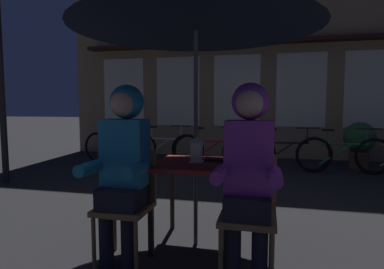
{
  "coord_description": "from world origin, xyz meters",
  "views": [
    {
      "loc": [
        0.6,
        -2.71,
        1.23
      ],
      "look_at": [
        0.0,
        -0.14,
        1.0
      ],
      "focal_mm": 30.0,
      "sensor_mm": 36.0,
      "label": 1
    }
  ],
  "objects_px": {
    "person_left_hooded": "(124,156)",
    "bicycle_second": "(164,148)",
    "cafe_table": "(196,174)",
    "person_right_hooded": "(249,160)",
    "bicycle_fifth": "(343,155)",
    "patio_umbrella": "(196,7)",
    "bicycle_nearest": "(116,148)",
    "bicycle_fourth": "(286,153)",
    "lantern": "(197,149)",
    "chair_left": "(128,199)",
    "chair_right": "(248,207)",
    "book": "(216,159)",
    "bicycle_third": "(213,151)",
    "potted_plant": "(360,141)"
  },
  "relations": [
    {
      "from": "person_left_hooded",
      "to": "bicycle_second",
      "type": "bearing_deg",
      "value": 104.02
    },
    {
      "from": "cafe_table",
      "to": "person_right_hooded",
      "type": "bearing_deg",
      "value": -41.57
    },
    {
      "from": "bicycle_fifth",
      "to": "patio_umbrella",
      "type": "bearing_deg",
      "value": -119.03
    },
    {
      "from": "bicycle_nearest",
      "to": "bicycle_fourth",
      "type": "bearing_deg",
      "value": -0.39
    },
    {
      "from": "lantern",
      "to": "bicycle_fourth",
      "type": "height_order",
      "value": "lantern"
    },
    {
      "from": "bicycle_nearest",
      "to": "bicycle_fifth",
      "type": "relative_size",
      "value": 0.99
    },
    {
      "from": "chair_left",
      "to": "bicycle_nearest",
      "type": "bearing_deg",
      "value": 117.67
    },
    {
      "from": "chair_right",
      "to": "book",
      "type": "distance_m",
      "value": 0.64
    },
    {
      "from": "bicycle_third",
      "to": "bicycle_fourth",
      "type": "xyz_separation_m",
      "value": [
        1.39,
        -0.0,
        0.0
      ]
    },
    {
      "from": "patio_umbrella",
      "to": "bicycle_third",
      "type": "xyz_separation_m",
      "value": [
        -0.43,
        3.53,
        -1.71
      ]
    },
    {
      "from": "cafe_table",
      "to": "bicycle_third",
      "type": "height_order",
      "value": "bicycle_third"
    },
    {
      "from": "lantern",
      "to": "potted_plant",
      "type": "xyz_separation_m",
      "value": [
        2.38,
        4.15,
        -0.32
      ]
    },
    {
      "from": "bicycle_nearest",
      "to": "bicycle_fifth",
      "type": "xyz_separation_m",
      "value": [
        4.52,
        0.01,
        0.0
      ]
    },
    {
      "from": "patio_umbrella",
      "to": "bicycle_second",
      "type": "xyz_separation_m",
      "value": [
        -1.51,
        3.7,
        -1.71
      ]
    },
    {
      "from": "chair_left",
      "to": "bicycle_fourth",
      "type": "relative_size",
      "value": 0.52
    },
    {
      "from": "chair_right",
      "to": "potted_plant",
      "type": "distance_m",
      "value": 4.91
    },
    {
      "from": "cafe_table",
      "to": "patio_umbrella",
      "type": "bearing_deg",
      "value": 0.0
    },
    {
      "from": "bicycle_third",
      "to": "bicycle_nearest",
      "type": "bearing_deg",
      "value": 179.37
    },
    {
      "from": "patio_umbrella",
      "to": "person_right_hooded",
      "type": "height_order",
      "value": "patio_umbrella"
    },
    {
      "from": "person_right_hooded",
      "to": "bicycle_nearest",
      "type": "height_order",
      "value": "person_right_hooded"
    },
    {
      "from": "bicycle_fifth",
      "to": "person_left_hooded",
      "type": "bearing_deg",
      "value": -121.64
    },
    {
      "from": "bicycle_third",
      "to": "person_right_hooded",
      "type": "bearing_deg",
      "value": -77.01
    },
    {
      "from": "cafe_table",
      "to": "patio_umbrella",
      "type": "height_order",
      "value": "patio_umbrella"
    },
    {
      "from": "patio_umbrella",
      "to": "person_left_hooded",
      "type": "bearing_deg",
      "value": -138.43
    },
    {
      "from": "chair_right",
      "to": "bicycle_fifth",
      "type": "bearing_deg",
      "value": 69.15
    },
    {
      "from": "lantern",
      "to": "person_right_hooded",
      "type": "distance_m",
      "value": 0.64
    },
    {
      "from": "lantern",
      "to": "patio_umbrella",
      "type": "bearing_deg",
      "value": -171.07
    },
    {
      "from": "person_right_hooded",
      "to": "bicycle_third",
      "type": "bearing_deg",
      "value": 102.99
    },
    {
      "from": "bicycle_fifth",
      "to": "potted_plant",
      "type": "distance_m",
      "value": 0.75
    },
    {
      "from": "bicycle_nearest",
      "to": "potted_plant",
      "type": "distance_m",
      "value": 4.97
    },
    {
      "from": "cafe_table",
      "to": "bicycle_second",
      "type": "height_order",
      "value": "bicycle_second"
    },
    {
      "from": "book",
      "to": "potted_plant",
      "type": "relative_size",
      "value": 0.22
    },
    {
      "from": "bicycle_fourth",
      "to": "potted_plant",
      "type": "xyz_separation_m",
      "value": [
        1.43,
        0.62,
        0.2
      ]
    },
    {
      "from": "person_right_hooded",
      "to": "bicycle_third",
      "type": "relative_size",
      "value": 0.83
    },
    {
      "from": "lantern",
      "to": "chair_right",
      "type": "distance_m",
      "value": 0.71
    },
    {
      "from": "bicycle_fifth",
      "to": "lantern",
      "type": "bearing_deg",
      "value": -118.93
    },
    {
      "from": "bicycle_nearest",
      "to": "bicycle_fourth",
      "type": "distance_m",
      "value": 3.5
    },
    {
      "from": "person_left_hooded",
      "to": "bicycle_second",
      "type": "distance_m",
      "value": 4.28
    },
    {
      "from": "bicycle_nearest",
      "to": "book",
      "type": "height_order",
      "value": "bicycle_nearest"
    },
    {
      "from": "person_right_hooded",
      "to": "bicycle_third",
      "type": "xyz_separation_m",
      "value": [
        -0.91,
        3.96,
        -0.5
      ]
    },
    {
      "from": "patio_umbrella",
      "to": "bicycle_fourth",
      "type": "xyz_separation_m",
      "value": [
        0.96,
        3.53,
        -1.71
      ]
    },
    {
      "from": "person_right_hooded",
      "to": "bicycle_second",
      "type": "relative_size",
      "value": 0.84
    },
    {
      "from": "chair_left",
      "to": "bicycle_fifth",
      "type": "bearing_deg",
      "value": 58.0
    },
    {
      "from": "chair_left",
      "to": "bicycle_third",
      "type": "bearing_deg",
      "value": 89.32
    },
    {
      "from": "patio_umbrella",
      "to": "chair_left",
      "type": "height_order",
      "value": "patio_umbrella"
    },
    {
      "from": "chair_left",
      "to": "chair_right",
      "type": "relative_size",
      "value": 1.0
    },
    {
      "from": "chair_right",
      "to": "bicycle_second",
      "type": "relative_size",
      "value": 0.52
    },
    {
      "from": "bicycle_third",
      "to": "potted_plant",
      "type": "xyz_separation_m",
      "value": [
        2.82,
        0.62,
        0.2
      ]
    },
    {
      "from": "lantern",
      "to": "bicycle_fifth",
      "type": "distance_m",
      "value": 4.1
    },
    {
      "from": "patio_umbrella",
      "to": "bicycle_fourth",
      "type": "distance_m",
      "value": 4.04
    }
  ]
}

